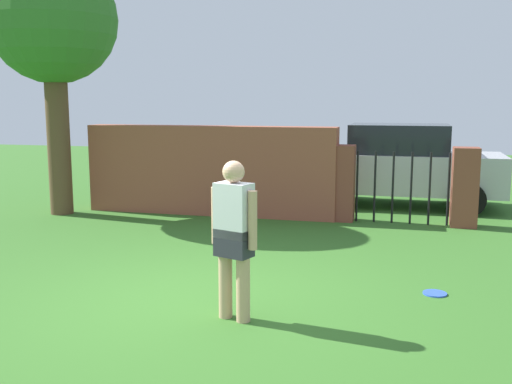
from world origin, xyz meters
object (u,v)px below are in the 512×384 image
(car, at_px, (398,165))
(person, at_px, (234,233))
(tree, at_px, (53,23))
(frisbee_blue, at_px, (435,293))

(car, bearing_deg, person, -100.94)
(tree, relative_size, car, 1.17)
(tree, relative_size, frisbee_blue, 18.33)
(tree, relative_size, person, 3.05)
(tree, bearing_deg, car, 22.04)
(person, distance_m, frisbee_blue, 2.56)
(tree, bearing_deg, person, -43.10)
(person, distance_m, car, 7.35)
(tree, xyz_separation_m, car, (6.39, 2.59, -2.79))
(car, relative_size, frisbee_blue, 15.62)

